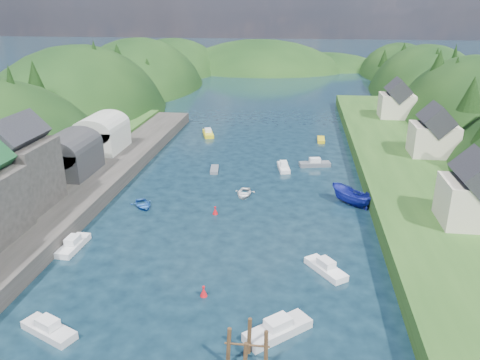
# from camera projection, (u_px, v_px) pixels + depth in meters

# --- Properties ---
(ground) EXTENTS (600.00, 600.00, 0.00)m
(ground) POSITION_uv_depth(u_px,v_px,m) (256.00, 158.00, 82.76)
(ground) COLOR black
(ground) RESTS_ON ground
(hillside_left) EXTENTS (44.00, 245.56, 52.00)m
(hillside_left) POSITION_uv_depth(u_px,v_px,m) (82.00, 150.00, 114.18)
(hillside_left) COLOR black
(hillside_left) RESTS_ON ground
(hillside_right) EXTENTS (36.00, 245.56, 48.00)m
(hillside_right) POSITION_uv_depth(u_px,v_px,m) (469.00, 163.00, 103.18)
(hillside_right) COLOR black
(hillside_right) RESTS_ON ground
(far_hills) EXTENTS (103.00, 68.00, 44.00)m
(far_hills) POSITION_uv_depth(u_px,v_px,m) (286.00, 94.00, 201.47)
(far_hills) COLOR black
(far_hills) RESTS_ON ground
(hill_trees) EXTENTS (91.12, 147.90, 12.62)m
(hill_trees) POSITION_uv_depth(u_px,v_px,m) (264.00, 82.00, 92.19)
(hill_trees) COLOR black
(hill_trees) RESTS_ON ground
(quay_left) EXTENTS (12.00, 110.00, 2.00)m
(quay_left) POSITION_uv_depth(u_px,v_px,m) (38.00, 217.00, 57.45)
(quay_left) COLOR #2D2B28
(quay_left) RESTS_ON ground
(boat_sheds) EXTENTS (7.00, 21.00, 7.50)m
(boat_sheds) POSITION_uv_depth(u_px,v_px,m) (86.00, 141.00, 73.81)
(boat_sheds) COLOR #2D2D30
(boat_sheds) RESTS_ON quay_left
(terrace_right) EXTENTS (16.00, 120.00, 2.40)m
(terrace_right) POSITION_uv_depth(u_px,v_px,m) (415.00, 177.00, 70.06)
(terrace_right) COLOR #234719
(terrace_right) RESTS_ON ground
(right_bank_cottages) EXTENTS (9.00, 59.24, 8.41)m
(right_bank_cottages) POSITION_uv_depth(u_px,v_px,m) (427.00, 133.00, 75.79)
(right_bank_cottages) COLOR beige
(right_bank_cottages) RESTS_ON terrace_right
(piling_cluster_far) EXTENTS (3.37, 3.13, 3.83)m
(piling_cluster_far) POSITION_uv_depth(u_px,v_px,m) (247.00, 351.00, 34.72)
(piling_cluster_far) COLOR #382314
(piling_cluster_far) RESTS_ON ground
(channel_buoy_near) EXTENTS (0.70, 0.70, 1.10)m
(channel_buoy_near) POSITION_uv_depth(u_px,v_px,m) (204.00, 292.00, 43.43)
(channel_buoy_near) COLOR #AD0D15
(channel_buoy_near) RESTS_ON ground
(channel_buoy_far) EXTENTS (0.70, 0.70, 1.10)m
(channel_buoy_far) POSITION_uv_depth(u_px,v_px,m) (215.00, 211.00, 60.40)
(channel_buoy_far) COLOR #AD0D15
(channel_buoy_far) RESTS_ON ground
(moored_boats) EXTENTS (35.76, 77.39, 2.47)m
(moored_boats) POSITION_uv_depth(u_px,v_px,m) (233.00, 238.00, 52.76)
(moored_boats) COLOR silver
(moored_boats) RESTS_ON ground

